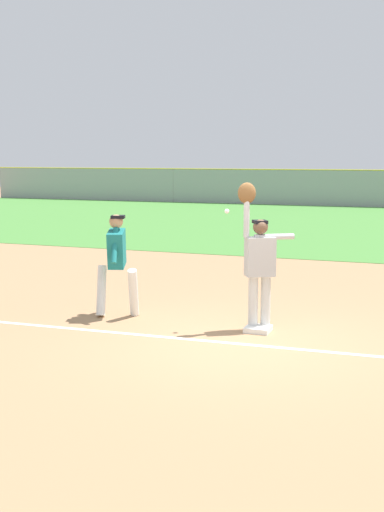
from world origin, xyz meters
TOP-DOWN VIEW (x-y plane):
  - ground_plane at (0.00, 0.00)m, footprint 81.54×81.54m
  - outfield_grass at (0.00, 17.66)m, footprint 48.41×19.14m
  - chalk_foul_line at (-3.96, -0.17)m, footprint 12.00×0.53m
  - first_base at (0.04, 0.73)m, footprint 0.38×0.38m
  - fielder at (0.01, 0.84)m, footprint 0.83×0.55m
  - runner at (-2.43, 0.86)m, footprint 0.87×0.82m
  - baseball at (-0.49, 0.78)m, footprint 0.07×0.07m
  - parked_car_tan at (-10.31, 30.42)m, footprint 4.52×2.35m
  - parked_car_green at (-5.64, 30.30)m, footprint 4.54×2.40m
  - parked_car_black at (-0.66, 30.72)m, footprint 4.56×2.45m

SIDE VIEW (x-z plane):
  - ground_plane at x=0.00m, z-range 0.00..0.00m
  - chalk_foul_line at x=-3.96m, z-range 0.00..0.01m
  - outfield_grass at x=0.00m, z-range 0.00..0.01m
  - first_base at x=0.04m, z-range 0.00..0.08m
  - parked_car_tan at x=-10.31m, z-range 0.05..1.30m
  - parked_car_green at x=-5.64m, z-range 0.05..1.30m
  - parked_car_black at x=-0.66m, z-range 0.05..1.30m
  - runner at x=-2.43m, z-range 0.14..1.86m
  - fielder at x=0.01m, z-range -0.02..2.26m
  - baseball at x=-0.49m, z-range 1.80..1.87m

